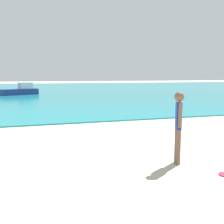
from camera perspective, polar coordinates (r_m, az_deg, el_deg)
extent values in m
cube|color=teal|center=(40.90, -14.80, 4.94)|extent=(160.00, 60.00, 0.06)
cylinder|color=brown|center=(6.16, 14.45, -7.54)|extent=(0.11, 0.11, 0.82)
cylinder|color=brown|center=(6.30, 14.16, -7.19)|extent=(0.11, 0.11, 0.82)
cube|color=#233899|center=(6.09, 14.54, -0.81)|extent=(0.17, 0.22, 0.62)
sphere|color=brown|center=(6.04, 14.68, 3.30)|extent=(0.22, 0.22, 0.22)
cylinder|color=brown|center=(5.93, 14.86, -0.71)|extent=(0.08, 0.08, 0.55)
cylinder|color=brown|center=(6.23, 14.25, -0.28)|extent=(0.08, 0.08, 0.55)
cube|color=navy|center=(28.88, -19.80, 4.22)|extent=(3.92, 2.68, 0.60)
cube|color=silver|center=(29.11, -18.62, 5.56)|extent=(1.58, 1.34, 0.68)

